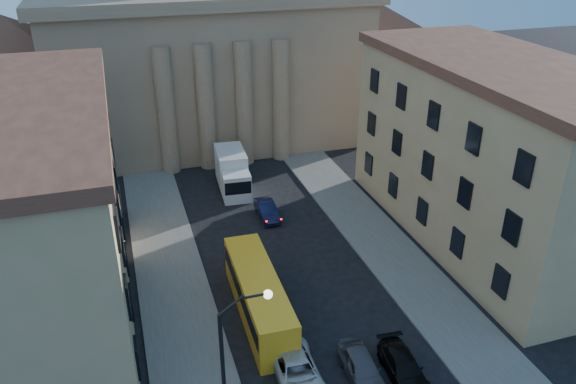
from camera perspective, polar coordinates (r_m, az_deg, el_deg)
name	(u,v)px	position (r m, az deg, el deg)	size (l,w,h in m)	color
sidewalk_left	(181,321)	(38.77, -10.81, -12.73)	(5.00, 60.00, 0.15)	#56544F
sidewalk_right	(410,276)	(43.19, 12.31, -8.33)	(5.00, 60.00, 0.15)	#56544F
church	(201,31)	(69.65, -8.87, 15.87)	(68.02, 28.76, 36.60)	#856B51
building_left	(25,215)	(38.67, -25.12, -2.09)	(11.60, 26.60, 14.70)	tan
building_right	(491,152)	(47.12, 19.90, 3.85)	(11.60, 26.60, 14.70)	tan
street_lamp	(233,358)	(27.97, -5.57, -16.42)	(2.62, 0.44, 8.83)	black
car_left_mid	(297,371)	(33.73, 0.91, -17.76)	(2.48, 5.38, 1.50)	silver
car_right_mid	(404,368)	(34.68, 11.66, -17.08)	(1.92, 4.72, 1.37)	black
car_right_far	(362,368)	(34.14, 7.52, -17.29)	(1.85, 4.61, 1.57)	#4B4B50
car_right_distant	(267,210)	(49.77, -2.18, -1.85)	(1.48, 4.25, 1.40)	black
city_bus	(259,295)	(37.73, -2.99, -10.41)	(2.81, 11.01, 3.09)	#F6AA1B
box_truck	(233,173)	(54.68, -5.65, 1.97)	(3.09, 6.88, 3.69)	silver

